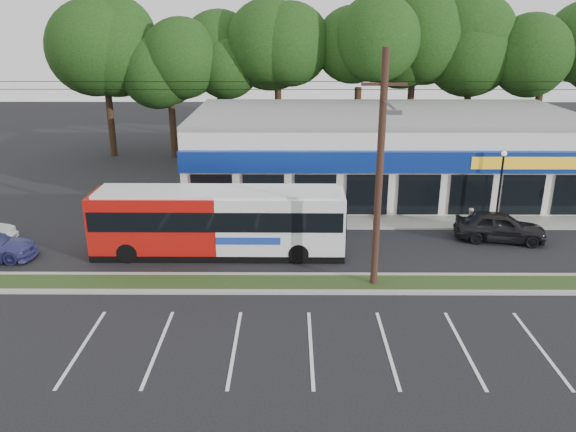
% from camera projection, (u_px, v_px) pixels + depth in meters
% --- Properties ---
extents(ground, '(120.00, 120.00, 0.00)m').
position_uv_depth(ground, '(305.00, 295.00, 23.60)').
color(ground, black).
rests_on(ground, ground).
extents(grass_strip, '(40.00, 1.60, 0.12)m').
position_uv_depth(grass_strip, '(305.00, 283.00, 24.52)').
color(grass_strip, '#223315').
rests_on(grass_strip, ground).
extents(curb_south, '(40.00, 0.25, 0.14)m').
position_uv_depth(curb_south, '(305.00, 292.00, 23.72)').
color(curb_south, '#9E9E93').
rests_on(curb_south, ground).
extents(curb_north, '(40.00, 0.25, 0.14)m').
position_uv_depth(curb_north, '(304.00, 275.00, 25.32)').
color(curb_north, '#9E9E93').
rests_on(curb_north, ground).
extents(sidewalk, '(32.00, 2.20, 0.10)m').
position_uv_depth(sidewalk, '(389.00, 222.00, 32.06)').
color(sidewalk, '#9E9E93').
rests_on(sidewalk, ground).
extents(strip_mall, '(25.00, 12.55, 5.30)m').
position_uv_depth(strip_mall, '(382.00, 151.00, 37.73)').
color(strip_mall, silver).
rests_on(strip_mall, ground).
extents(utility_pole, '(50.00, 2.77, 10.00)m').
position_uv_depth(utility_pole, '(376.00, 165.00, 22.68)').
color(utility_pole, black).
rests_on(utility_pole, ground).
extents(lamp_post, '(0.30, 0.30, 4.25)m').
position_uv_depth(lamp_post, '(501.00, 179.00, 30.98)').
color(lamp_post, black).
rests_on(lamp_post, ground).
extents(tree_line, '(46.76, 6.76, 11.83)m').
position_uv_depth(tree_line, '(348.00, 54.00, 45.37)').
color(tree_line, black).
rests_on(tree_line, ground).
extents(metrobus, '(12.23, 2.64, 3.28)m').
position_uv_depth(metrobus, '(219.00, 220.00, 27.30)').
color(metrobus, '#B0120D').
rests_on(metrobus, ground).
extents(car_dark, '(4.83, 2.64, 1.56)m').
position_uv_depth(car_dark, '(500.00, 226.00, 29.27)').
color(car_dark, black).
rests_on(car_dark, ground).
extents(pedestrian_a, '(0.65, 0.65, 1.53)m').
position_uv_depth(pedestrian_a, '(339.00, 218.00, 30.63)').
color(pedestrian_a, silver).
rests_on(pedestrian_a, ground).
extents(pedestrian_b, '(0.73, 0.57, 1.48)m').
position_uv_depth(pedestrian_b, '(469.00, 221.00, 30.17)').
color(pedestrian_b, silver).
rests_on(pedestrian_b, ground).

